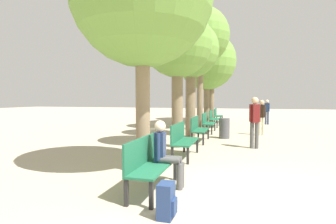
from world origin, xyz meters
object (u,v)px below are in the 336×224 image
Objects in this scene: bench_row_1 at (182,138)px; backpack at (166,201)px; tree_row_1 at (177,45)px; pedestrian_far at (255,119)px; bench_row_3 at (207,121)px; tree_row_4 at (207,61)px; bench_row_0 at (149,161)px; tree_row_2 at (191,52)px; bench_row_5 at (217,115)px; tree_row_3 at (200,37)px; bench_row_2 at (198,127)px; trash_bin at (224,128)px; person_seated at (166,151)px; bench_row_4 at (213,117)px; pedestrian_near at (267,110)px; pedestrian_mid at (262,115)px; tree_row_5 at (212,58)px.

backpack is at bearing -80.83° from bench_row_1.
tree_row_1 is 3.59m from pedestrian_far.
bench_row_3 is 5.17m from tree_row_4.
bench_row_0 is 0.32× the size of tree_row_2.
tree_row_3 is at bearing -96.42° from bench_row_5.
trash_bin is at bearing 50.19° from bench_row_2.
person_seated is at bearing -87.38° from bench_row_2.
bench_row_2 is 1.00× the size of bench_row_3.
bench_row_4 is 0.98× the size of pedestrian_near.
tree_row_3 is at bearing 97.63° from bench_row_2.
bench_row_4 is 2.79m from bench_row_5.
bench_row_2 is 0.24× the size of tree_row_3.
bench_row_4 is at bearing 92.85° from backpack.
person_seated is at bearing -84.49° from bench_row_1.
tree_row_2 is 0.77× the size of tree_row_3.
pedestrian_near is 7.07m from trash_bin.
bench_row_4 is 3.99m from pedestrian_mid.
bench_row_3 is 7.78m from tree_row_5.
tree_row_3 is 5.15m from pedestrian_mid.
tree_row_4 reaches higher than trash_bin.
backpack is at bearing -86.30° from bench_row_3.
person_seated reaches higher than bench_row_0.
tree_row_3 is 1.03× the size of tree_row_5.
bench_row_4 is at bearing 90.00° from bench_row_2.
bench_row_1 is 5.05m from tree_row_2.
pedestrian_mid reaches higher than backpack.
bench_row_0 is 0.98× the size of pedestrian_mid.
bench_row_3 is 0.25× the size of tree_row_5.
tree_row_3 is at bearing 117.98° from trash_bin.
bench_row_0 is 0.24× the size of tree_row_3.
tree_row_5 is (-0.51, 1.03, 4.06)m from bench_row_5.
bench_row_1 and bench_row_3 have the same top height.
tree_row_1 is 2.44m from tree_row_2.
bench_row_3 is 3.55m from tree_row_2.
bench_row_5 is 0.91× the size of pedestrian_far.
tree_row_3 is at bearing 94.73° from person_seated.
tree_row_2 is (-0.51, -7.23, 3.11)m from bench_row_5.
pedestrian_far is at bearing -71.24° from tree_row_4.
tree_row_4 is at bearing -90.00° from tree_row_5.
bench_row_0 is at bearing -90.00° from bench_row_5.
bench_row_1 is at bearing -115.16° from pedestrian_mid.
tree_row_3 is 13.09× the size of backpack.
pedestrian_near is at bearing 82.34° from pedestrian_far.
tree_row_5 reaches higher than bench_row_2.
bench_row_1 reaches higher than trash_bin.
pedestrian_far reaches higher than bench_row_4.
bench_row_5 is 9.47m from pedestrian_far.
tree_row_4 reaches higher than tree_row_2.
tree_row_5 reaches higher than person_seated.
pedestrian_mid is at bearing -51.30° from bench_row_4.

